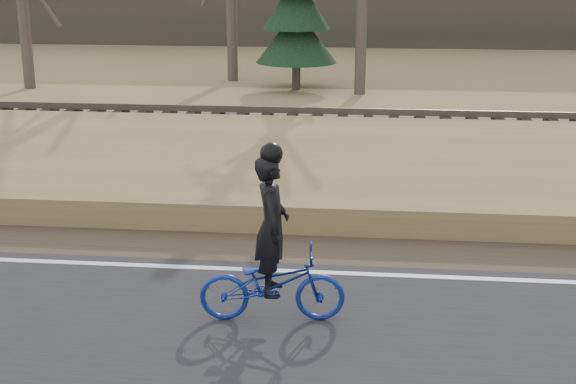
# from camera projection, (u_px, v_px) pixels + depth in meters

# --- Properties ---
(ballast) EXTENTS (120.00, 3.00, 0.45)m
(ballast) POSITION_uv_depth(u_px,v_px,m) (558.00, 141.00, 17.78)
(ballast) COLOR slate
(ballast) RESTS_ON ground
(railroad) EXTENTS (120.00, 2.40, 0.29)m
(railroad) POSITION_uv_depth(u_px,v_px,m) (559.00, 128.00, 17.69)
(railroad) COLOR black
(railroad) RESTS_ON ballast
(cyclist) EXTENTS (1.75, 0.75, 2.15)m
(cyclist) POSITION_uv_depth(u_px,v_px,m) (272.00, 265.00, 9.29)
(cyclist) COLOR navy
(cyclist) RESTS_ON road
(conifer) EXTENTS (2.60, 2.60, 5.72)m
(conifer) POSITION_uv_depth(u_px,v_px,m) (296.00, 4.00, 25.22)
(conifer) COLOR #4F433A
(conifer) RESTS_ON ground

